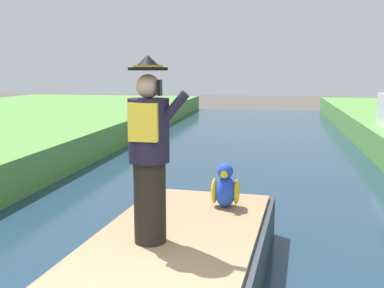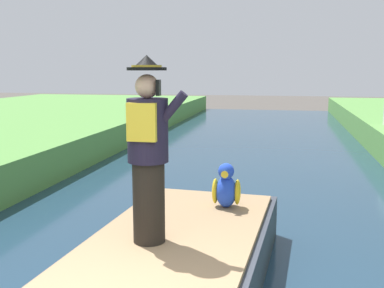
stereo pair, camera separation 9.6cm
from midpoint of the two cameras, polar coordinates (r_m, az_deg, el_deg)
name	(u,v)px [view 2 (the right image)]	position (r m, az deg, el deg)	size (l,w,h in m)	color
boat	(170,269)	(4.86, -2.13, -15.33)	(2.07, 4.31, 0.61)	#333842
person_pirate	(148,151)	(4.48, -4.86, -0.90)	(0.61, 0.42, 1.85)	black
parrot_plush	(226,188)	(5.76, 4.77, -5.51)	(0.36, 0.35, 0.57)	blue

